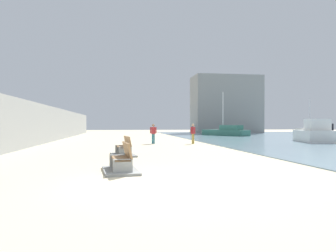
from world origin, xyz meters
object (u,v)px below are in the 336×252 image
person_standing (193,132)px  boat_far_left (226,132)px  boat_nearest (320,133)px  bench_near (121,165)px  boat_distant (312,129)px  person_walking (153,132)px  boat_far_right (315,133)px  bench_far (124,151)px

person_standing → boat_far_left: 18.03m
boat_nearest → person_standing: bearing=-159.5°
bench_near → boat_far_left: size_ratio=0.32×
person_standing → boat_distant: size_ratio=0.22×
person_standing → boat_nearest: 16.15m
bench_near → person_walking: 14.75m
boat_far_left → boat_far_right: bearing=-80.9°
boat_far_left → boat_nearest: boat_far_left is taller
boat_far_right → person_walking: bearing=179.0°
person_walking → boat_distant: 37.26m
boat_far_left → bench_near: bearing=-115.4°
boat_nearest → boat_far_right: bearing=-128.0°
boat_distant → boat_nearest: bearing=-121.5°
person_walking → person_standing: bearing=-9.2°
boat_distant → person_standing: bearing=-137.9°
boat_far_left → boat_distant: size_ratio=0.92×
bench_near → boat_far_right: boat_far_right is taller
bench_far → boat_far_left: size_ratio=0.32×
bench_near → bench_far: size_ratio=0.99×
boat_nearest → bench_far: bearing=-145.5°
bench_near → boat_far_left: 33.13m
boat_far_right → boat_nearest: size_ratio=0.88×
bench_near → person_standing: (5.80, 13.99, 0.70)m
person_walking → boat_far_left: (11.57, 15.43, -0.33)m
person_walking → person_standing: 3.21m
boat_distant → boat_far_left: bearing=-156.7°
boat_far_right → boat_distant: (15.20, 23.31, -0.05)m
bench_far → boat_far_right: boat_far_right is taller
boat_nearest → boat_far_left: bearing=123.1°
person_walking → boat_nearest: bearing=15.7°
bench_near → boat_far_left: (14.20, 29.93, 0.36)m
bench_near → boat_nearest: bearing=43.2°
bench_near → person_walking: person_walking is taller
person_standing → bench_far: bearing=-123.3°
boat_far_left → boat_far_right: size_ratio=1.44×
person_walking → boat_far_right: bearing=-1.0°
bench_near → person_standing: person_standing is taller
boat_nearest → person_walking: bearing=-164.3°
person_walking → bench_far: bearing=-105.2°
bench_far → person_standing: 10.33m
bench_far → person_walking: person_walking is taller
boat_far_left → boat_far_right: (2.50, -15.68, 0.19)m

